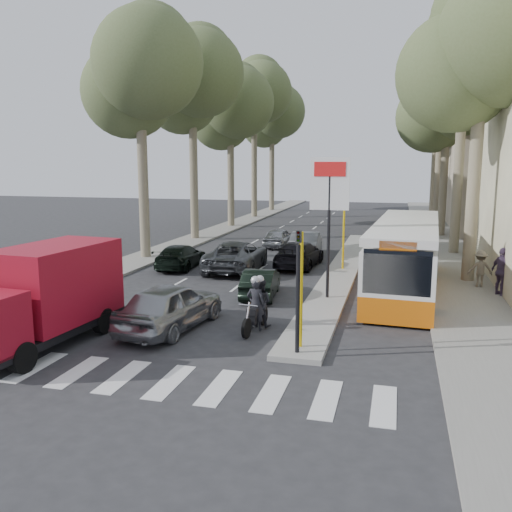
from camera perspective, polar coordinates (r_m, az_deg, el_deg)
The scene contains 28 objects.
ground at distance 17.67m, azimuth -5.28°, elevation -8.01°, with size 120.00×120.00×0.00m, color #28282B.
sidewalk_right at distance 41.23m, azimuth 18.51°, elevation 1.87°, with size 3.20×70.00×0.12m, color gray.
median_left at distance 46.22m, azimuth -2.74°, elevation 3.18°, with size 2.40×64.00×0.12m, color gray.
traffic_island at distance 27.43m, azimuth 9.10°, elevation -1.48°, with size 1.50×26.00×0.16m, color gray.
billboard at distance 21.01m, azimuth 7.71°, elevation 5.11°, with size 1.50×12.10×5.60m.
traffic_light_island at distance 14.80m, azimuth 4.46°, elevation -1.55°, with size 0.16×0.41×3.60m.
tree_l_a at distance 31.47m, azimuth -11.88°, elevation 18.73°, with size 7.40×7.20×14.10m.
tree_l_b at distance 38.87m, azimuth -6.52°, elevation 18.15°, with size 7.40×7.20×14.88m.
tree_l_c at distance 46.19m, azimuth -2.53°, elevation 15.58°, with size 7.40×7.20×13.71m.
tree_l_d at distance 54.05m, azimuth -0.02°, elevation 16.58°, with size 7.40×7.20×15.66m.
tree_l_e at distance 61.69m, azimuth 1.85°, elevation 14.77°, with size 7.40×7.20×14.49m.
tree_r_a at distance 26.58m, azimuth 23.07°, elevation 19.88°, with size 7.40×7.20×14.10m.
tree_r_b at distance 34.59m, azimuth 21.42°, elevation 19.19°, with size 7.40×7.20×15.27m.
tree_r_c at distance 42.24m, azimuth 19.74°, elevation 15.10°, with size 7.40×7.20×13.32m.
tree_r_d at distance 50.33m, azimuth 19.18°, elevation 15.77°, with size 7.40×7.20×14.88m.
tree_r_e at distance 58.21m, azimuth 18.65°, elevation 14.23°, with size 7.40×7.20×14.10m.
silver_hatchback at distance 17.94m, azimuth -8.99°, elevation -5.19°, with size 1.86×4.63×1.58m, color #989A9F.
dark_hatchback at distance 21.98m, azimuth 0.50°, elevation -2.83°, with size 1.24×3.56×1.17m, color black.
queue_car_a at distance 27.33m, azimuth -2.08°, elevation 0.02°, with size 2.49×5.40×1.50m, color #45484C.
queue_car_b at distance 28.30m, azimuth 4.55°, elevation 0.17°, with size 1.88×4.62×1.34m, color black.
queue_car_c at distance 35.06m, azimuth 2.39°, elevation 1.98°, with size 1.46×3.63×1.24m, color gray.
queue_car_d at distance 31.55m, azimuth 5.32°, elevation 1.27°, with size 1.55×4.45×1.47m, color #4A4D52.
queue_car_e at distance 28.25m, azimuth -7.95°, elevation -0.03°, with size 1.71×4.21×1.22m, color black.
red_truck at distance 17.21m, azimuth -21.32°, elevation -3.75°, with size 2.53×5.68×2.95m.
city_bus at distance 23.71m, azimuth 15.47°, elevation 0.18°, with size 3.15×11.48×2.99m.
motorcycle at distance 17.68m, azimuth 0.18°, elevation -5.14°, with size 0.83×2.15×1.83m.
pedestrian_near at distance 23.82m, azimuth 24.48°, elevation -1.50°, with size 1.13×0.55×1.93m, color #4A3854.
pedestrian_far at distance 25.10m, azimuth 22.53°, elevation -1.24°, with size 1.02×0.45×1.58m, color #6B6150.
Camera 1 is at (5.82, -15.78, 5.40)m, focal length 38.00 mm.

